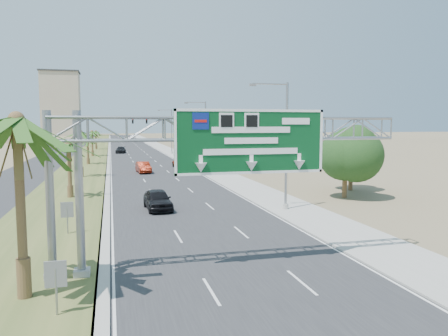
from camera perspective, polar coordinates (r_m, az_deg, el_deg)
The scene contains 29 objects.
road at distance 120.11m, azimuth -11.80°, elevation 2.44°, with size 12.00×300.00×0.02m, color #28282B.
sidewalk_right at distance 120.82m, azimuth -7.77°, elevation 2.55°, with size 4.00×300.00×0.10m, color #9E9B93.
median_grass at distance 120.04m, azimuth -16.57°, elevation 2.35°, with size 7.00×300.00×0.12m, color #3F5124.
opposing_road at distance 120.49m, azimuth -19.90°, elevation 2.23°, with size 8.00×300.00×0.02m, color #28282B.
sign_gantry at distance 20.29m, azimuth -1.01°, elevation 3.62°, with size 16.75×1.24×7.50m.
palm_near at distance 18.09m, azimuth -25.47°, elevation 5.56°, with size 5.70×5.70×8.35m.
palm_row_b at distance 41.98m, azimuth -19.62°, elevation 2.84°, with size 3.99×3.99×5.95m.
palm_row_c at distance 57.91m, azimuth -18.28°, elevation 4.37°, with size 3.99×3.99×6.75m.
palm_row_d at distance 75.90m, azimuth -17.40°, elevation 3.73°, with size 3.99×3.99×5.45m.
palm_row_e at distance 94.86m, azimuth -16.86°, elevation 4.52°, with size 3.99×3.99×6.15m.
palm_row_f at distance 119.85m, azimuth -16.40°, elevation 4.57°, with size 3.99×3.99×5.75m.
streetlight_near at distance 34.45m, azimuth 7.84°, elevation 2.21°, with size 3.27×0.44×10.00m.
streetlight_mid at distance 63.19m, azimuth -2.60°, elevation 3.88°, with size 3.27×0.44×10.00m.
streetlight_far at distance 98.68m, azimuth -6.97°, elevation 4.54°, with size 3.27×0.44×10.00m.
signal_mast at distance 82.51m, azimuth -6.95°, elevation 4.40°, with size 10.28×0.71×8.00m.
store_building at distance 80.87m, azimuth 5.57°, elevation 2.37°, with size 18.00×10.00×4.00m, color tan.
oak_near at distance 41.46m, azimuth 15.60°, elevation 2.42°, with size 4.50×4.50×6.80m.
oak_far at distance 46.46m, azimuth 16.30°, elevation 1.87°, with size 3.50×3.50×5.60m.
median_signback_a at distance 16.79m, azimuth -21.12°, elevation -13.29°, with size 0.75×0.08×2.08m.
median_signback_b at distance 28.42m, azimuth -19.81°, elevation -5.45°, with size 0.75×0.08×2.08m.
tower_distant at distance 261.31m, azimuth -20.52°, elevation 7.80°, with size 20.00×16.00×35.00m, color tan.
building_distant_right at distance 154.06m, azimuth -1.14°, elevation 4.21°, with size 20.00×12.00×5.00m, color tan.
car_left_lane at distance 35.14m, azimuth -8.66°, elevation -4.12°, with size 1.91×4.75×1.62m, color black.
car_mid_lane at distance 61.61m, azimuth -10.50°, elevation 0.08°, with size 1.63×4.67×1.54m, color maroon.
car_right_lane at distance 68.02m, azimuth -5.53°, elevation 0.57°, with size 2.12×4.60×1.28m, color gray.
car_far at distance 103.96m, azimuth -13.33°, elevation 2.30°, with size 2.03×4.99×1.45m, color black.
pole_sign_red_near at distance 61.68m, azimuth -0.51°, elevation 5.44°, with size 2.37×1.04×8.24m.
pole_sign_blue at distance 63.98m, azimuth 2.53°, elevation 4.83°, with size 2.02×0.61×7.74m.
pole_sign_red_far at distance 96.17m, azimuth -4.74°, elevation 5.78°, with size 2.14×1.15×8.59m.
Camera 1 is at (-5.82, -9.78, 6.84)m, focal length 35.00 mm.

